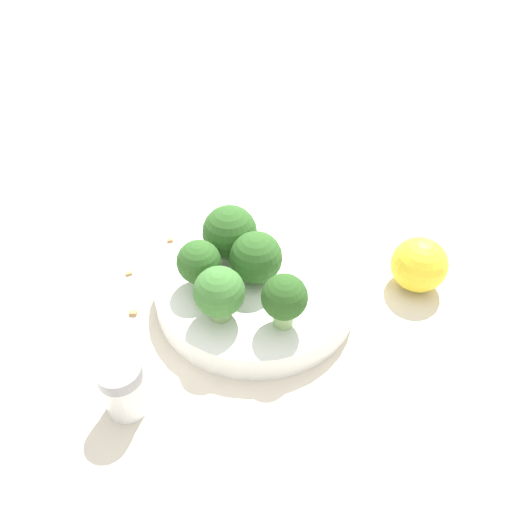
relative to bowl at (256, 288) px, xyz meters
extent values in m
plane|color=beige|center=(0.00, 0.00, -0.02)|extent=(3.00, 3.00, 0.00)
cylinder|color=white|center=(0.00, 0.00, 0.00)|extent=(0.21, 0.21, 0.03)
cylinder|color=#7A9E5B|center=(0.00, 0.00, 0.02)|extent=(0.02, 0.02, 0.02)
sphere|color=#2D5B23|center=(0.00, 0.00, 0.04)|extent=(0.05, 0.05, 0.05)
cylinder|color=#84AD66|center=(0.00, -0.06, 0.03)|extent=(0.02, 0.02, 0.02)
sphere|color=#2D5B23|center=(0.00, -0.06, 0.05)|extent=(0.04, 0.04, 0.04)
cylinder|color=#8EB770|center=(0.07, 0.01, 0.03)|extent=(0.03, 0.03, 0.03)
sphere|color=#28511E|center=(0.07, 0.01, 0.05)|extent=(0.04, 0.04, 0.04)
cylinder|color=#84AD66|center=(0.05, -0.04, 0.03)|extent=(0.03, 0.03, 0.02)
sphere|color=#3D7533|center=(0.05, -0.04, 0.05)|extent=(0.05, 0.05, 0.05)
cylinder|color=#7A9E5B|center=(-0.04, -0.02, 0.03)|extent=(0.03, 0.03, 0.02)
sphere|color=#2D5B23|center=(-0.04, -0.02, 0.05)|extent=(0.06, 0.06, 0.06)
cylinder|color=silver|center=(0.11, -0.13, 0.01)|extent=(0.04, 0.04, 0.04)
cylinder|color=gray|center=(0.11, -0.13, 0.03)|extent=(0.04, 0.04, 0.01)
sphere|color=yellow|center=(0.01, 0.18, 0.01)|extent=(0.06, 0.06, 0.06)
cube|color=olive|center=(-0.11, -0.09, -0.01)|extent=(0.01, 0.01, 0.01)
cube|color=olive|center=(-0.09, 0.08, -0.01)|extent=(0.01, 0.01, 0.01)
cube|color=#AD7F4C|center=(-0.06, -0.14, -0.01)|extent=(0.01, 0.01, 0.01)
cube|color=#AD7F4C|center=(0.00, -0.13, -0.01)|extent=(0.01, 0.01, 0.01)
camera|label=1|loc=(0.37, -0.07, 0.38)|focal=35.00mm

